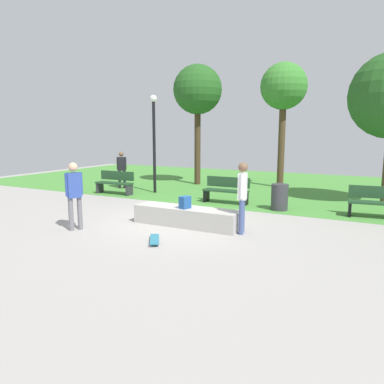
# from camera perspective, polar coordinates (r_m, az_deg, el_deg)

# --- Properties ---
(ground_plane) EXTENTS (28.00, 28.00, 0.00)m
(ground_plane) POSITION_cam_1_polar(r_m,az_deg,el_deg) (10.11, -2.69, -4.71)
(ground_plane) COLOR #9E9993
(grass_lawn) EXTENTS (26.60, 11.72, 0.01)m
(grass_lawn) POSITION_cam_1_polar(r_m,az_deg,el_deg) (17.50, 10.81, 1.15)
(grass_lawn) COLOR #478C38
(grass_lawn) RESTS_ON ground_plane
(concrete_ledge) EXTENTS (2.92, 0.71, 0.49)m
(concrete_ledge) POSITION_cam_1_polar(r_m,az_deg,el_deg) (9.63, -0.85, -3.90)
(concrete_ledge) COLOR #A8A59E
(concrete_ledge) RESTS_ON ground_plane
(backpack_on_ledge) EXTENTS (0.26, 0.32, 0.32)m
(backpack_on_ledge) POSITION_cam_1_polar(r_m,az_deg,el_deg) (9.45, -1.12, -1.64)
(backpack_on_ledge) COLOR #1E4C8C
(backpack_on_ledge) RESTS_ON concrete_ledge
(skater_performing_trick) EXTENTS (0.34, 0.38, 1.73)m
(skater_performing_trick) POSITION_cam_1_polar(r_m,az_deg,el_deg) (9.53, -18.09, 0.18)
(skater_performing_trick) COLOR slate
(skater_performing_trick) RESTS_ON ground_plane
(skater_watching) EXTENTS (0.27, 0.42, 1.75)m
(skater_watching) POSITION_cam_1_polar(r_m,az_deg,el_deg) (8.85, 7.96, -0.02)
(skater_watching) COLOR #3F5184
(skater_watching) RESTS_ON ground_plane
(skateboard_by_ledge) EXTENTS (0.60, 0.78, 0.08)m
(skateboard_by_ledge) POSITION_cam_1_polar(r_m,az_deg,el_deg) (8.31, -5.94, -7.43)
(skateboard_by_ledge) COLOR teal
(skateboard_by_ledge) RESTS_ON ground_plane
(park_bench_center_lawn) EXTENTS (1.64, 0.62, 0.91)m
(park_bench_center_lawn) POSITION_cam_1_polar(r_m,az_deg,el_deg) (11.77, 27.28, -1.36)
(park_bench_center_lawn) COLOR #1E4223
(park_bench_center_lawn) RESTS_ON ground_plane
(park_bench_near_path) EXTENTS (1.60, 0.48, 0.91)m
(park_bench_near_path) POSITION_cam_1_polar(r_m,az_deg,el_deg) (12.71, 5.44, 0.38)
(park_bench_near_path) COLOR #1E4223
(park_bench_near_path) RESTS_ON ground_plane
(park_bench_near_lamppost) EXTENTS (1.61, 0.52, 0.91)m
(park_bench_near_lamppost) POSITION_cam_1_polar(r_m,az_deg,el_deg) (14.90, -12.03, 1.54)
(park_bench_near_lamppost) COLOR #1E4223
(park_bench_near_lamppost) RESTS_ON ground_plane
(tree_leaning_ash) EXTENTS (2.02, 2.02, 5.47)m
(tree_leaning_ash) POSITION_cam_1_polar(r_m,az_deg,el_deg) (16.84, 14.26, 15.56)
(tree_leaning_ash) COLOR #4C3823
(tree_leaning_ash) RESTS_ON grass_lawn
(tree_broad_elm) EXTENTS (2.26, 2.26, 5.55)m
(tree_broad_elm) POSITION_cam_1_polar(r_m,az_deg,el_deg) (17.33, 0.90, 15.65)
(tree_broad_elm) COLOR #42301E
(tree_broad_elm) RESTS_ON grass_lawn
(lamp_post) EXTENTS (0.28, 0.28, 3.93)m
(lamp_post) POSITION_cam_1_polar(r_m,az_deg,el_deg) (14.84, -6.01, 9.14)
(lamp_post) COLOR black
(lamp_post) RESTS_ON ground_plane
(trash_bin) EXTENTS (0.54, 0.54, 0.84)m
(trash_bin) POSITION_cam_1_polar(r_m,az_deg,el_deg) (11.86, 13.65, -0.79)
(trash_bin) COLOR #333338
(trash_bin) RESTS_ON ground_plane
(pedestrian_with_backpack) EXTENTS (0.42, 0.43, 1.63)m
(pedestrian_with_backpack) POSITION_cam_1_polar(r_m,az_deg,el_deg) (16.29, -11.02, 3.98)
(pedestrian_with_backpack) COLOR black
(pedestrian_with_backpack) RESTS_ON ground_plane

